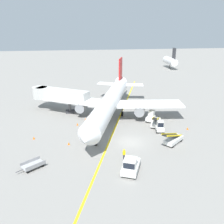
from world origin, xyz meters
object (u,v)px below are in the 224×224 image
(baggage_cart_loaded, at_px, (33,165))
(safety_cone_nose_right, at_px, (86,119))
(ground_crew_marshaller, at_px, (124,154))
(safety_cone_wingtip_left, at_px, (77,124))
(baggage_tug_by_cargo_door, at_px, (151,117))
(safety_cone_nose_left, at_px, (188,128))
(safety_cone_wingtip_right, at_px, (34,138))
(jet_bridge, at_px, (57,95))
(pushback_tug, at_px, (131,166))
(safety_cone_tail_area, at_px, (69,143))
(belt_loader_aft_hold, at_px, (156,122))
(airliner, at_px, (110,102))
(baggage_tug_near_wing, at_px, (160,127))
(belt_loader_forward_hold, at_px, (173,139))

(baggage_cart_loaded, height_order, safety_cone_nose_right, baggage_cart_loaded)
(ground_crew_marshaller, height_order, safety_cone_wingtip_left, ground_crew_marshaller)
(baggage_tug_by_cargo_door, xyz_separation_m, safety_cone_nose_left, (5.30, -4.87, -0.71))
(safety_cone_nose_right, bearing_deg, safety_cone_wingtip_right, -140.90)
(jet_bridge, relative_size, baggage_tug_by_cargo_door, 4.53)
(pushback_tug, xyz_separation_m, baggage_cart_loaded, (-12.32, 2.81, -0.53))
(safety_cone_tail_area, bearing_deg, belt_loader_aft_hold, 18.80)
(baggage_tug_by_cargo_door, bearing_deg, ground_crew_marshaller, -120.45)
(jet_bridge, relative_size, safety_cone_nose_left, 27.86)
(ground_crew_marshaller, height_order, safety_cone_nose_left, ground_crew_marshaller)
(pushback_tug, bearing_deg, safety_cone_tail_area, 131.88)
(safety_cone_tail_area, bearing_deg, airliner, 52.83)
(airliner, distance_m, pushback_tug, 19.49)
(safety_cone_nose_left, bearing_deg, baggage_tug_near_wing, -178.99)
(airliner, height_order, jet_bridge, airliner)
(ground_crew_marshaller, xyz_separation_m, safety_cone_nose_right, (-4.60, 15.61, -0.69))
(safety_cone_nose_left, distance_m, safety_cone_wingtip_left, 19.97)
(baggage_tug_near_wing, distance_m, ground_crew_marshaller, 11.60)
(safety_cone_nose_right, bearing_deg, airliner, 7.65)
(baggage_tug_by_cargo_door, height_order, safety_cone_tail_area, baggage_tug_by_cargo_door)
(belt_loader_aft_hold, bearing_deg, ground_crew_marshaller, -126.14)
(baggage_tug_near_wing, relative_size, safety_cone_nose_right, 5.85)
(ground_crew_marshaller, height_order, safety_cone_tail_area, ground_crew_marshaller)
(belt_loader_aft_hold, xyz_separation_m, baggage_cart_loaded, (-20.16, -11.33, -0.31))
(airliner, bearing_deg, baggage_tug_by_cargo_door, -20.84)
(baggage_tug_near_wing, bearing_deg, safety_cone_wingtip_right, 179.82)
(belt_loader_aft_hold, height_order, safety_cone_tail_area, belt_loader_aft_hold)
(ground_crew_marshaller, bearing_deg, jet_bridge, 114.94)
(airliner, bearing_deg, safety_cone_wingtip_right, -150.47)
(belt_loader_forward_hold, height_order, safety_cone_wingtip_left, belt_loader_forward_hold)
(baggage_cart_loaded, xyz_separation_m, safety_cone_nose_right, (7.47, 15.86, -0.25))
(belt_loader_aft_hold, bearing_deg, safety_cone_nose_left, -26.41)
(baggage_cart_loaded, xyz_separation_m, safety_cone_nose_left, (25.25, 8.80, -0.25))
(ground_crew_marshaller, height_order, safety_cone_wingtip_right, ground_crew_marshaller)
(safety_cone_nose_right, bearing_deg, pushback_tug, -75.44)
(baggage_tug_by_cargo_door, bearing_deg, safety_cone_tail_area, -153.64)
(baggage_tug_near_wing, xyz_separation_m, ground_crew_marshaller, (-7.94, -8.46, -0.02))
(pushback_tug, bearing_deg, baggage_tug_near_wing, 56.27)
(baggage_cart_loaded, bearing_deg, safety_cone_nose_left, 19.21)
(ground_crew_marshaller, bearing_deg, pushback_tug, -85.28)
(baggage_tug_near_wing, distance_m, safety_cone_nose_left, 5.29)
(baggage_tug_near_wing, height_order, safety_cone_nose_right, baggage_tug_near_wing)
(safety_cone_wingtip_right, bearing_deg, safety_cone_nose_left, 0.06)
(belt_loader_forward_hold, distance_m, safety_cone_nose_right, 17.70)
(jet_bridge, distance_m, safety_cone_wingtip_left, 10.32)
(baggage_tug_near_wing, xyz_separation_m, safety_cone_nose_right, (-12.54, 7.15, -0.71))
(baggage_tug_near_wing, height_order, baggage_tug_by_cargo_door, same)
(pushback_tug, height_order, safety_cone_wingtip_right, pushback_tug)
(belt_loader_aft_hold, bearing_deg, safety_cone_wingtip_left, 170.96)
(safety_cone_nose_right, bearing_deg, baggage_tug_by_cargo_door, -9.96)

